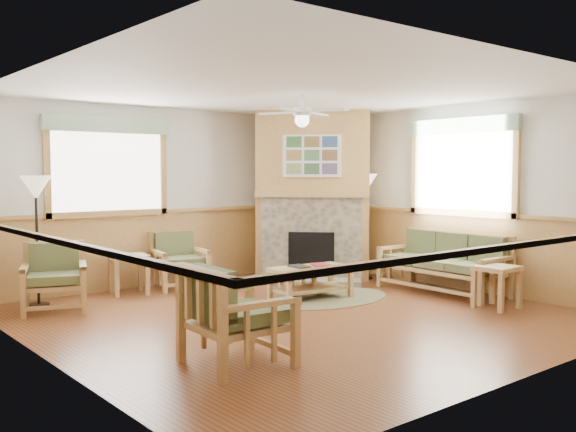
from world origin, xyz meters
TOP-DOWN VIEW (x-y plane):
  - floor at (0.00, 0.00)m, footprint 6.00×6.00m
  - ceiling at (0.00, 0.00)m, footprint 6.00×6.00m
  - wall_back at (0.00, 3.00)m, footprint 6.00×0.02m
  - wall_front at (0.00, -3.00)m, footprint 6.00×0.02m
  - wall_left at (-3.00, 0.00)m, footprint 0.02×6.00m
  - wall_right at (3.00, 0.00)m, footprint 0.02×6.00m
  - wainscot at (0.00, 0.00)m, footprint 6.00×6.00m
  - fireplace at (2.05, 2.05)m, footprint 3.11×3.11m
  - window_back at (-1.10, 2.96)m, footprint 1.90×0.16m
  - window_right at (2.96, -0.20)m, footprint 0.16×1.90m
  - ceiling_fan at (0.30, 0.30)m, footprint 1.59×1.59m
  - sofa at (2.55, -0.18)m, footprint 1.89×0.82m
  - armchair_back_left at (-2.19, 2.14)m, footprint 0.96×0.96m
  - armchair_back_right at (-0.18, 2.55)m, footprint 0.86×0.86m
  - armchair_left at (-1.71, -1.16)m, footprint 0.86×0.86m
  - coffee_table at (0.79, 0.68)m, footprint 1.15×0.67m
  - end_table_chairs at (-1.00, 2.55)m, footprint 0.60×0.58m
  - end_table_sofa at (2.20, -1.28)m, footprint 0.49×0.47m
  - footstool at (0.80, 0.99)m, footprint 0.51×0.51m
  - braided_rug at (0.96, 0.56)m, footprint 2.49×2.49m
  - floor_lamp_left at (-2.26, 2.55)m, footprint 0.44×0.44m
  - floor_lamp_right at (2.55, 1.36)m, footprint 0.45×0.45m
  - book_red at (0.94, 0.63)m, footprint 0.31×0.36m
  - book_dark at (0.64, 0.75)m, footprint 0.22×0.28m

SIDE VIEW (x-z plane):
  - floor at x=0.00m, z-range -0.01..0.00m
  - braided_rug at x=0.96m, z-range 0.00..0.01m
  - footstool at x=0.80m, z-range 0.00..0.37m
  - coffee_table at x=0.79m, z-range 0.00..0.44m
  - end_table_sofa at x=2.20m, z-range 0.00..0.54m
  - end_table_chairs at x=-1.00m, z-range 0.00..0.56m
  - armchair_back_right at x=-0.18m, z-range 0.00..0.82m
  - armchair_back_left at x=-2.19m, z-range 0.00..0.84m
  - sofa at x=2.55m, z-range 0.00..0.86m
  - armchair_left at x=-1.71m, z-range 0.00..0.92m
  - book_dark at x=0.64m, z-range 0.45..0.48m
  - book_red at x=0.94m, z-range 0.45..0.48m
  - wainscot at x=0.00m, z-range 0.00..1.10m
  - floor_lamp_left at x=-2.26m, z-range 0.00..1.69m
  - floor_lamp_right at x=2.55m, z-range 0.00..1.71m
  - wall_back at x=0.00m, z-range 0.00..2.70m
  - wall_front at x=0.00m, z-range 0.00..2.70m
  - wall_left at x=-3.00m, z-range 0.00..2.70m
  - wall_right at x=3.00m, z-range 0.00..2.70m
  - fireplace at x=2.05m, z-range 0.00..2.70m
  - window_back at x=-1.10m, z-range 1.78..3.28m
  - window_right at x=2.96m, z-range 1.78..3.28m
  - ceiling_fan at x=0.30m, z-range 2.48..2.84m
  - ceiling at x=0.00m, z-range 2.70..2.71m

